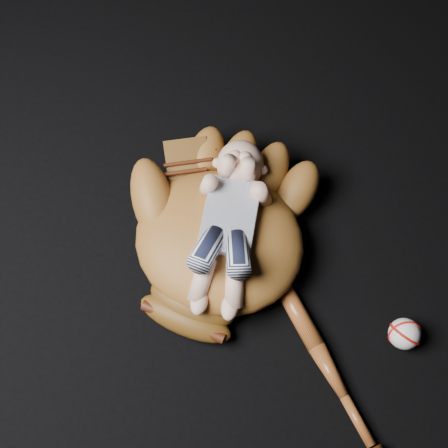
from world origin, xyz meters
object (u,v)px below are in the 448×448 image
object	(u,v)px
baseball_glove	(219,237)
baseball	(404,334)
baseball_bat	(322,357)
newborn_baby	(227,228)

from	to	relation	value
baseball_glove	baseball	size ratio (longest dim) A/B	7.95
baseball_bat	baseball	xyz separation A→B (m)	(0.17, 0.07, 0.01)
newborn_baby	baseball	world-z (taller)	newborn_baby
baseball	baseball_glove	bearing A→B (deg)	160.90
baseball_glove	newborn_baby	world-z (taller)	newborn_baby
baseball_glove	baseball_bat	distance (m)	0.35
newborn_baby	baseball	distance (m)	0.45
baseball_glove	baseball_bat	size ratio (longest dim) A/B	1.26
baseball_glove	newborn_baby	distance (m)	0.06
newborn_baby	baseball_bat	world-z (taller)	newborn_baby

